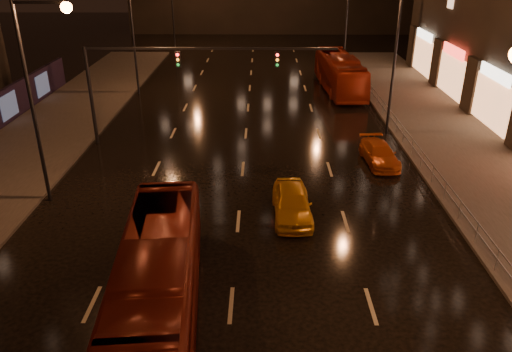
# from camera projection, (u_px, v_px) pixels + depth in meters

# --- Properties ---
(ground) EXTENTS (140.00, 140.00, 0.00)m
(ground) POSITION_uv_depth(u_px,v_px,m) (245.00, 144.00, 32.36)
(ground) COLOR black
(ground) RESTS_ON ground
(sidewalk_left) EXTENTS (7.00, 70.00, 0.15)m
(sidewalk_left) POSITION_uv_depth(u_px,v_px,m) (2.00, 174.00, 27.93)
(sidewalk_left) COLOR #38332D
(sidewalk_left) RESTS_ON ground
(sidewalk_right) EXTENTS (7.00, 70.00, 0.15)m
(sidewalk_right) POSITION_uv_depth(u_px,v_px,m) (485.00, 176.00, 27.66)
(sidewalk_right) COLOR #38332D
(sidewalk_right) RESTS_ON ground
(traffic_signal) EXTENTS (15.31, 0.32, 6.20)m
(traffic_signal) POSITION_uv_depth(u_px,v_px,m) (161.00, 71.00, 30.43)
(traffic_signal) COLOR black
(traffic_signal) RESTS_ON ground
(railing_right) EXTENTS (0.05, 56.00, 1.00)m
(railing_right) POSITION_uv_depth(u_px,v_px,m) (413.00, 143.00, 30.07)
(railing_right) COLOR #99999E
(railing_right) RESTS_ON sidewalk_right
(bus_red) EXTENTS (3.47, 10.94, 3.00)m
(bus_red) POSITION_uv_depth(u_px,v_px,m) (158.00, 280.00, 16.69)
(bus_red) COLOR maroon
(bus_red) RESTS_ON ground
(bus_curb) EXTENTS (3.28, 11.32, 3.12)m
(bus_curb) POSITION_uv_depth(u_px,v_px,m) (340.00, 73.00, 43.65)
(bus_curb) COLOR maroon
(bus_curb) RESTS_ON ground
(taxi_near) EXTENTS (1.87, 4.39, 1.48)m
(taxi_near) POSITION_uv_depth(u_px,v_px,m) (292.00, 203.00, 23.36)
(taxi_near) COLOR orange
(taxi_near) RESTS_ON ground
(taxi_far) EXTENTS (1.99, 4.22, 1.19)m
(taxi_far) POSITION_uv_depth(u_px,v_px,m) (379.00, 154.00, 29.25)
(taxi_far) COLOR #C55012
(taxi_far) RESTS_ON ground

